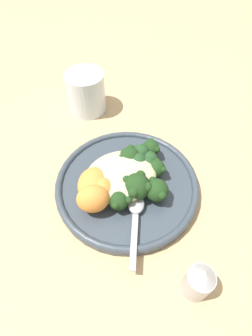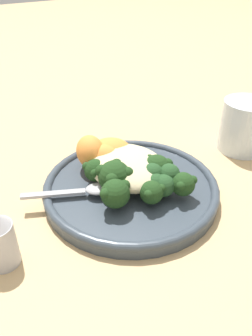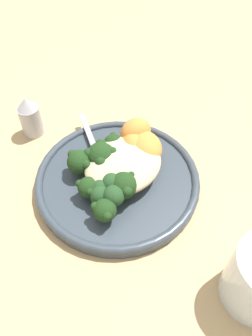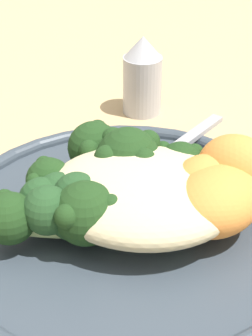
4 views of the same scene
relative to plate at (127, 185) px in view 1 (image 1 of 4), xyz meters
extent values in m
plane|color=tan|center=(-0.02, 0.02, -0.01)|extent=(4.00, 4.00, 0.00)
cylinder|color=#38424C|center=(0.00, 0.00, 0.00)|extent=(0.24, 0.24, 0.02)
torus|color=#38424C|center=(0.00, 0.00, 0.00)|extent=(0.24, 0.24, 0.01)
ellipsoid|color=beige|center=(-0.01, 0.00, 0.03)|extent=(0.12, 0.10, 0.03)
ellipsoid|color=#ADC675|center=(-0.03, 0.00, 0.02)|extent=(0.02, 0.07, 0.01)
sphere|color=#1E3D19|center=(-0.03, -0.04, 0.03)|extent=(0.03, 0.03, 0.03)
sphere|color=#1E3D19|center=(-0.02, -0.03, 0.03)|extent=(0.01, 0.01, 0.01)
sphere|color=#1E3D19|center=(-0.04, -0.03, 0.03)|extent=(0.01, 0.01, 0.01)
sphere|color=#1E3D19|center=(-0.04, -0.05, 0.03)|extent=(0.01, 0.01, 0.01)
sphere|color=#1E3D19|center=(-0.02, -0.05, 0.03)|extent=(0.01, 0.01, 0.01)
ellipsoid|color=#ADC675|center=(-0.02, 0.00, 0.02)|extent=(0.05, 0.07, 0.01)
sphere|color=#1E3D19|center=(0.00, -0.03, 0.03)|extent=(0.04, 0.04, 0.04)
sphere|color=#1E3D19|center=(0.01, -0.02, 0.04)|extent=(0.02, 0.02, 0.02)
sphere|color=#1E3D19|center=(-0.01, -0.02, 0.04)|extent=(0.02, 0.02, 0.02)
sphere|color=#1E3D19|center=(-0.01, -0.04, 0.04)|extent=(0.02, 0.02, 0.02)
sphere|color=#1E3D19|center=(0.01, -0.04, 0.04)|extent=(0.02, 0.02, 0.02)
ellipsoid|color=#ADC675|center=(0.00, -0.01, 0.02)|extent=(0.08, 0.08, 0.02)
sphere|color=#1E3D19|center=(0.03, -0.05, 0.03)|extent=(0.04, 0.04, 0.04)
sphere|color=#1E3D19|center=(0.03, -0.03, 0.04)|extent=(0.01, 0.01, 0.01)
sphere|color=#1E3D19|center=(0.03, -0.06, 0.04)|extent=(0.01, 0.01, 0.01)
ellipsoid|color=#ADC675|center=(0.00, 0.01, 0.02)|extent=(0.10, 0.04, 0.01)
sphere|color=#1E3D19|center=(0.05, -0.01, 0.03)|extent=(0.03, 0.03, 0.03)
sphere|color=#1E3D19|center=(0.06, 0.00, 0.03)|extent=(0.01, 0.01, 0.01)
sphere|color=#1E3D19|center=(0.04, -0.01, 0.03)|extent=(0.01, 0.01, 0.01)
sphere|color=#1E3D19|center=(0.06, -0.02, 0.03)|extent=(0.01, 0.01, 0.01)
ellipsoid|color=#ADC675|center=(0.01, 0.02, 0.02)|extent=(0.10, 0.04, 0.01)
sphere|color=#1E3D19|center=(0.06, 0.04, 0.03)|extent=(0.03, 0.03, 0.03)
sphere|color=#1E3D19|center=(0.07, 0.05, 0.03)|extent=(0.01, 0.01, 0.01)
sphere|color=#1E3D19|center=(0.05, 0.04, 0.03)|extent=(0.01, 0.01, 0.01)
sphere|color=#1E3D19|center=(0.07, 0.03, 0.03)|extent=(0.01, 0.01, 0.01)
ellipsoid|color=#ADC675|center=(-0.01, 0.02, 0.02)|extent=(0.06, 0.03, 0.01)
sphere|color=#1E3D19|center=(0.02, 0.03, 0.03)|extent=(0.04, 0.04, 0.04)
sphere|color=#1E3D19|center=(0.03, 0.04, 0.04)|extent=(0.01, 0.01, 0.01)
sphere|color=#1E3D19|center=(0.00, 0.03, 0.04)|extent=(0.01, 0.01, 0.01)
sphere|color=#1E3D19|center=(0.03, 0.02, 0.04)|extent=(0.01, 0.01, 0.01)
ellipsoid|color=orange|center=(-0.06, 0.00, 0.03)|extent=(0.07, 0.08, 0.04)
ellipsoid|color=orange|center=(-0.07, -0.02, 0.03)|extent=(0.06, 0.05, 0.05)
ellipsoid|color=orange|center=(-0.05, -0.01, 0.03)|extent=(0.06, 0.06, 0.04)
sphere|color=#234723|center=(0.05, 0.02, 0.03)|extent=(0.03, 0.03, 0.03)
sphere|color=#234723|center=(0.04, 0.03, 0.03)|extent=(0.03, 0.03, 0.03)
sphere|color=#234723|center=(0.03, 0.03, 0.03)|extent=(0.03, 0.03, 0.03)
sphere|color=#234723|center=(0.03, 0.01, 0.03)|extent=(0.03, 0.03, 0.03)
sphere|color=#234723|center=(0.04, 0.01, 0.03)|extent=(0.03, 0.03, 0.03)
cube|color=#A3A3A8|center=(-0.04, -0.10, 0.01)|extent=(0.05, 0.08, 0.00)
ellipsoid|color=#A3A3A8|center=(-0.01, -0.05, 0.02)|extent=(0.04, 0.04, 0.01)
cylinder|color=silver|center=(0.01, 0.23, 0.03)|extent=(0.08, 0.08, 0.09)
cylinder|color=#B2B2B7|center=(0.01, -0.18, 0.01)|extent=(0.03, 0.03, 0.05)
cone|color=#B2B2B7|center=(0.01, -0.18, 0.05)|extent=(0.03, 0.03, 0.02)
camera|label=1|loc=(-0.11, -0.23, 0.37)|focal=28.00mm
camera|label=2|loc=(0.29, -0.22, 0.27)|focal=35.00mm
camera|label=3|loc=(0.21, 0.21, 0.38)|focal=35.00mm
camera|label=4|loc=(-0.04, 0.28, 0.22)|focal=60.00mm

